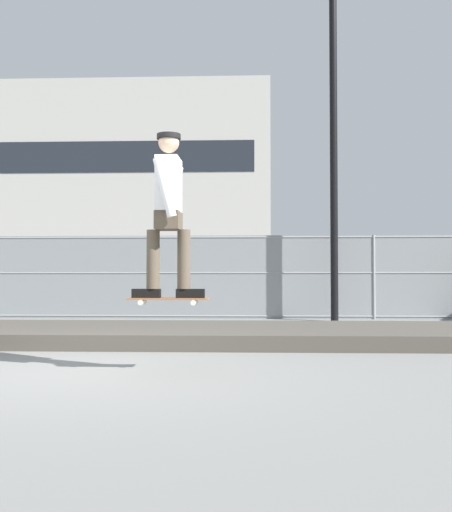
{
  "coord_description": "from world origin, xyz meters",
  "views": [
    {
      "loc": [
        1.69,
        -6.04,
        0.94
      ],
      "look_at": [
        1.27,
        3.96,
        1.27
      ],
      "focal_mm": 43.64,
      "sensor_mm": 36.0,
      "label": 1
    }
  ],
  "objects": [
    {
      "name": "ground_plane",
      "position": [
        0.0,
        0.0,
        0.0
      ],
      "size": [
        120.0,
        120.0,
        0.0
      ],
      "primitive_type": "plane",
      "color": "slate"
    },
    {
      "name": "gravel_berm",
      "position": [
        0.0,
        3.02,
        0.1
      ],
      "size": [
        11.45,
        2.69,
        0.21
      ],
      "primitive_type": "cube",
      "color": "#4C473F",
      "rests_on": "ground_plane"
    },
    {
      "name": "skateboard",
      "position": [
        0.86,
        0.09,
        0.72
      ],
      "size": [
        0.8,
        0.22,
        0.07
      ],
      "color": "#9E5B33"
    },
    {
      "name": "skater",
      "position": [
        0.86,
        0.09,
        1.66
      ],
      "size": [
        0.72,
        0.58,
        1.66
      ],
      "color": "black",
      "rests_on": "skateboard"
    },
    {
      "name": "chain_fence",
      "position": [
        0.0,
        7.74,
        0.93
      ],
      "size": [
        26.22,
        0.06,
        1.85
      ],
      "color": "gray",
      "rests_on": "ground_plane"
    },
    {
      "name": "street_lamp",
      "position": [
        3.42,
        7.12,
        4.45
      ],
      "size": [
        0.44,
        0.44,
        7.21
      ],
      "color": "black",
      "rests_on": "ground_plane"
    },
    {
      "name": "parked_car_near",
      "position": [
        -3.83,
        11.5,
        0.84
      ],
      "size": [
        4.55,
        2.26,
        1.66
      ],
      "color": "#474C54",
      "rests_on": "ground_plane"
    },
    {
      "name": "library_building",
      "position": [
        -12.8,
        49.53,
        8.41
      ],
      "size": [
        31.87,
        13.89,
        16.82
      ],
      "color": "#B2AFA8",
      "rests_on": "ground_plane"
    }
  ]
}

